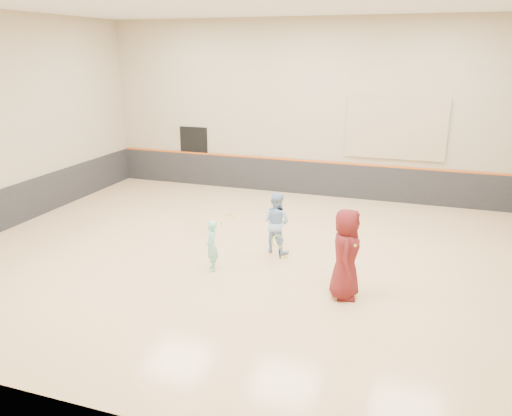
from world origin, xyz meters
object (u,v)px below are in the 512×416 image
(girl, at_px, (212,246))
(young_man, at_px, (346,254))
(instructor, at_px, (276,222))
(spare_racket, at_px, (230,214))

(girl, xyz_separation_m, young_man, (3.14, -0.33, 0.35))
(instructor, bearing_deg, young_man, 154.32)
(spare_racket, bearing_deg, young_man, -44.58)
(girl, bearing_deg, young_man, 59.03)
(instructor, xyz_separation_m, young_man, (2.05, -1.90, 0.18))
(girl, distance_m, young_man, 3.17)
(instructor, bearing_deg, girl, 72.51)
(spare_racket, bearing_deg, instructor, -46.10)
(girl, xyz_separation_m, spare_racket, (-1.08, 3.83, -0.55))
(instructor, xyz_separation_m, spare_racket, (-2.17, 2.26, -0.73))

